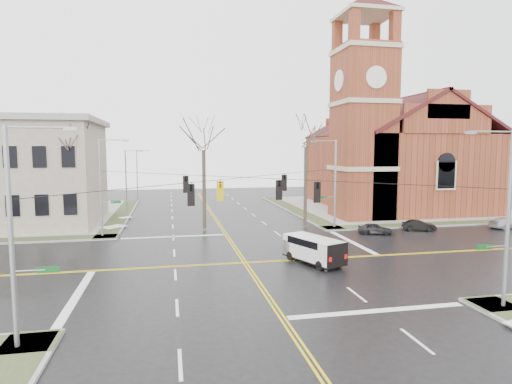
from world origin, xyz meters
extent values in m
plane|color=black|center=(0.00, 0.00, 0.00)|extent=(120.00, 120.00, 0.00)
cube|color=gray|center=(25.00, 25.00, 0.07)|extent=(30.00, 30.00, 0.15)
cube|color=#2F3D21|center=(11.20, 25.00, 0.15)|extent=(2.00, 30.00, 0.02)
cube|color=#2F3D21|center=(25.00, 11.20, 0.15)|extent=(30.00, 2.00, 0.02)
cube|color=#2F3D21|center=(-11.20, 25.00, 0.15)|extent=(2.00, 30.00, 0.02)
cube|color=gold|center=(-0.12, 0.00, 0.01)|extent=(0.12, 100.00, 0.01)
cube|color=gold|center=(0.12, 0.00, 0.01)|extent=(0.12, 100.00, 0.01)
cube|color=gold|center=(0.00, -0.12, 0.01)|extent=(100.00, 0.12, 0.01)
cube|color=gold|center=(0.00, 0.12, 0.01)|extent=(100.00, 0.12, 0.01)
cube|color=silver|center=(5.00, -10.50, 0.01)|extent=(9.50, 0.50, 0.01)
cube|color=silver|center=(-5.00, 10.50, 0.01)|extent=(9.50, 0.50, 0.01)
cube|color=silver|center=(-10.50, -5.00, 0.01)|extent=(0.50, 9.50, 0.01)
cube|color=silver|center=(10.50, 5.00, 0.01)|extent=(0.50, 9.50, 0.01)
cube|color=brown|center=(17.00, 17.00, 10.00)|extent=(6.00, 6.00, 20.00)
cube|color=#BCB090|center=(17.00, 17.00, 19.50)|extent=(6.30, 6.30, 0.50)
cylinder|color=silver|center=(17.00, 13.95, 16.00)|extent=(2.40, 0.15, 2.40)
cylinder|color=silver|center=(13.95, 17.00, 16.00)|extent=(0.15, 2.40, 2.40)
cone|color=#361113|center=(17.00, 17.00, 24.60)|extent=(12.16, 12.16, 2.00)
cube|color=brown|center=(26.00, 26.00, 5.00)|extent=(18.00, 24.00, 10.00)
cube|color=brown|center=(16.80, 20.00, 2.20)|extent=(2.00, 5.00, 4.40)
cube|color=gray|center=(-22.00, 20.00, 5.50)|extent=(18.00, 14.00, 11.00)
cylinder|color=gray|center=(11.50, 11.50, 4.65)|extent=(0.20, 0.20, 9.00)
cylinder|color=gray|center=(10.90, 11.50, 3.30)|extent=(1.20, 0.06, 0.06)
cube|color=#0D4C1A|center=(10.20, 11.50, 3.30)|extent=(0.90, 0.04, 0.25)
cylinder|color=gray|center=(10.30, 11.50, 9.05)|extent=(2.40, 0.08, 0.08)
cube|color=gray|center=(9.10, 11.50, 9.00)|extent=(0.50, 0.22, 0.15)
cylinder|color=gray|center=(-11.50, 11.50, 4.65)|extent=(0.20, 0.20, 9.00)
cylinder|color=gray|center=(-10.90, 11.50, 3.30)|extent=(1.20, 0.06, 0.06)
cube|color=#0D4C1A|center=(-10.20, 11.50, 3.30)|extent=(0.90, 0.04, 0.25)
cylinder|color=gray|center=(-10.30, 11.50, 9.05)|extent=(2.40, 0.08, 0.08)
cube|color=gray|center=(-9.10, 11.50, 9.00)|extent=(0.50, 0.22, 0.15)
cylinder|color=gray|center=(11.50, -11.50, 4.65)|extent=(0.20, 0.20, 9.00)
cylinder|color=gray|center=(10.90, -11.50, 3.30)|extent=(1.20, 0.06, 0.06)
cube|color=#0D4C1A|center=(10.20, -11.50, 3.30)|extent=(0.90, 0.04, 0.25)
cylinder|color=gray|center=(10.30, -11.50, 9.05)|extent=(2.40, 0.08, 0.08)
cube|color=gray|center=(9.10, -11.50, 9.00)|extent=(0.50, 0.22, 0.15)
cylinder|color=gray|center=(-11.50, -11.50, 4.65)|extent=(0.20, 0.20, 9.00)
cylinder|color=gray|center=(-10.90, -11.50, 3.30)|extent=(1.20, 0.06, 0.06)
cube|color=#0D4C1A|center=(-10.20, -11.50, 3.30)|extent=(0.90, 0.04, 0.25)
cylinder|color=gray|center=(-10.30, -11.50, 9.05)|extent=(2.40, 0.08, 0.08)
cube|color=gray|center=(-9.10, -11.50, 9.00)|extent=(0.50, 0.22, 0.15)
cylinder|color=black|center=(0.00, 0.00, 6.20)|extent=(23.02, 23.02, 0.03)
cylinder|color=black|center=(0.00, 0.00, 6.20)|extent=(23.02, 23.02, 0.03)
imported|color=black|center=(-4.00, -4.00, 5.45)|extent=(0.21, 0.26, 1.30)
imported|color=black|center=(4.00, 4.00, 5.45)|extent=(0.21, 0.26, 1.30)
imported|color=gold|center=(-2.00, -2.00, 5.45)|extent=(0.21, 0.26, 1.30)
imported|color=black|center=(-4.00, 4.00, 5.45)|extent=(0.21, 0.26, 1.30)
imported|color=black|center=(4.00, -4.00, 5.45)|extent=(0.21, 0.26, 1.30)
imported|color=black|center=(2.00, -2.00, 5.45)|extent=(0.21, 0.26, 1.30)
cylinder|color=gray|center=(-10.80, 28.00, 4.10)|extent=(0.16, 0.16, 8.00)
cylinder|color=gray|center=(-9.80, 28.00, 8.00)|extent=(2.00, 0.07, 0.07)
cube|color=gray|center=(-8.80, 28.00, 7.95)|extent=(0.45, 0.20, 0.13)
cylinder|color=gray|center=(-10.80, 48.00, 4.10)|extent=(0.16, 0.16, 8.00)
cylinder|color=gray|center=(-9.80, 48.00, 8.00)|extent=(2.00, 0.07, 0.07)
cube|color=gray|center=(-8.80, 48.00, 7.95)|extent=(0.45, 0.20, 0.13)
cube|color=white|center=(4.81, -1.16, 1.10)|extent=(3.57, 5.20, 1.56)
cube|color=white|center=(4.04, 0.70, 0.87)|extent=(2.05, 1.47, 1.10)
cube|color=black|center=(3.92, 1.00, 1.37)|extent=(1.61, 0.74, 0.73)
cube|color=black|center=(4.74, -0.99, 1.60)|extent=(3.00, 3.77, 0.50)
cube|color=#B70C0A|center=(5.08, -3.72, 0.92)|extent=(0.23, 0.14, 0.31)
cube|color=#B70C0A|center=(6.40, -3.18, 0.92)|extent=(0.23, 0.14, 0.31)
cube|color=black|center=(4.81, -1.16, 0.30)|extent=(3.63, 5.26, 0.09)
cylinder|color=black|center=(3.42, 0.00, 0.33)|extent=(0.47, 0.70, 0.66)
cylinder|color=black|center=(4.98, 0.64, 0.33)|extent=(0.47, 0.70, 0.66)
cylinder|color=black|center=(4.64, -2.96, 0.33)|extent=(0.47, 0.70, 0.66)
cylinder|color=black|center=(6.19, -2.32, 0.33)|extent=(0.47, 0.70, 0.66)
imported|color=black|center=(14.12, 7.77, 0.55)|extent=(3.45, 2.39, 1.09)
imported|color=black|center=(19.37, 8.56, 0.53)|extent=(3.43, 2.18, 1.07)
imported|color=#BDBDC0|center=(29.03, 7.96, 0.57)|extent=(4.13, 2.27, 1.13)
cylinder|color=#372D23|center=(-14.14, 13.95, 4.22)|extent=(0.36, 0.36, 8.14)
cylinder|color=#372D23|center=(-1.83, 13.31, 4.14)|extent=(0.36, 0.36, 7.98)
cylinder|color=#372D23|center=(8.78, 12.98, 4.32)|extent=(0.36, 0.36, 8.33)
camera|label=1|loc=(-5.27, -29.87, 8.18)|focal=30.00mm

